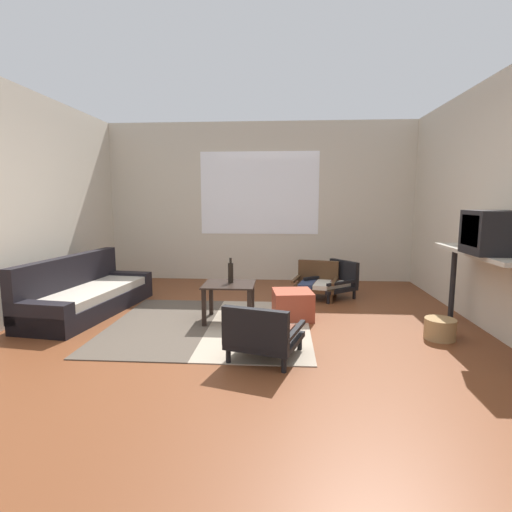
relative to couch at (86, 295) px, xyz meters
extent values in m
plane|color=brown|center=(2.03, -0.81, -0.22)|extent=(7.80, 7.80, 0.00)
cube|color=beige|center=(2.03, 2.25, 1.13)|extent=(5.60, 0.12, 2.70)
cube|color=white|center=(2.03, 2.19, 1.29)|extent=(2.02, 0.01, 1.40)
cube|color=beige|center=(4.69, -0.51, 1.13)|extent=(0.12, 6.60, 2.70)
cube|color=beige|center=(-0.63, -0.51, 1.13)|extent=(0.12, 6.60, 2.70)
cube|color=#4C4238|center=(1.08, -0.42, -0.21)|extent=(1.11, 2.10, 0.01)
cube|color=gray|center=(2.19, -0.42, -0.21)|extent=(1.11, 2.10, 0.01)
cube|color=black|center=(0.07, -0.01, -0.11)|extent=(0.94, 2.01, 0.22)
cube|color=#B2A899|center=(0.10, -0.01, 0.05)|extent=(0.82, 1.82, 0.10)
cube|color=black|center=(-0.22, 0.03, 0.19)|extent=(0.39, 1.94, 0.59)
cube|color=black|center=(0.18, 0.86, -0.04)|extent=(0.72, 0.27, 0.36)
cube|color=black|center=(-0.05, -0.88, -0.04)|extent=(0.72, 0.27, 0.36)
cube|color=black|center=(1.83, -0.24, 0.22)|extent=(0.58, 0.52, 0.02)
cube|color=black|center=(1.58, -0.02, 0.00)|extent=(0.04, 0.04, 0.43)
cube|color=black|center=(2.09, -0.02, 0.00)|extent=(0.04, 0.04, 0.43)
cube|color=black|center=(1.58, -0.46, 0.00)|extent=(0.04, 0.04, 0.43)
cube|color=black|center=(2.09, -0.46, 0.00)|extent=(0.04, 0.04, 0.43)
cylinder|color=#472D19|center=(3.10, 0.63, -0.15)|extent=(0.04, 0.04, 0.13)
cylinder|color=#472D19|center=(2.61, 0.76, -0.15)|extent=(0.04, 0.04, 0.13)
cylinder|color=#472D19|center=(3.22, 1.09, -0.15)|extent=(0.04, 0.04, 0.13)
cylinder|color=#472D19|center=(2.72, 1.21, -0.15)|extent=(0.04, 0.04, 0.13)
cube|color=#472D19|center=(2.91, 0.92, -0.06)|extent=(0.71, 0.67, 0.05)
cube|color=beige|center=(3.01, 0.88, -0.01)|extent=(0.31, 0.52, 0.06)
cube|color=#2D3856|center=(2.81, 0.93, -0.01)|extent=(0.31, 0.52, 0.06)
cube|color=#472D19|center=(2.97, 1.16, 0.13)|extent=(0.59, 0.21, 0.33)
cube|color=#472D19|center=(3.18, 0.86, 0.05)|extent=(0.18, 0.54, 0.04)
cube|color=#472D19|center=(2.64, 0.99, 0.05)|extent=(0.18, 0.54, 0.04)
cylinder|color=black|center=(2.14, -0.95, -0.15)|extent=(0.04, 0.04, 0.13)
cylinder|color=black|center=(2.61, -1.09, -0.15)|extent=(0.04, 0.04, 0.13)
cylinder|color=black|center=(1.99, -1.44, -0.15)|extent=(0.04, 0.04, 0.13)
cylinder|color=black|center=(2.47, -1.58, -0.15)|extent=(0.04, 0.04, 0.13)
cube|color=black|center=(2.30, -1.26, -0.06)|extent=(0.73, 0.73, 0.05)
cube|color=beige|center=(2.21, -1.22, -0.01)|extent=(0.34, 0.57, 0.06)
cube|color=brown|center=(2.40, -1.27, -0.01)|extent=(0.34, 0.57, 0.06)
cube|color=black|center=(2.22, -1.52, 0.13)|extent=(0.57, 0.23, 0.33)
cube|color=black|center=(2.04, -1.19, 0.05)|extent=(0.21, 0.58, 0.04)
cube|color=black|center=(2.56, -1.34, 0.05)|extent=(0.21, 0.58, 0.04)
cylinder|color=black|center=(3.07, 0.62, -0.15)|extent=(0.04, 0.04, 0.13)
cylinder|color=black|center=(2.80, 0.98, -0.15)|extent=(0.04, 0.04, 0.13)
cylinder|color=black|center=(3.46, 0.92, -0.15)|extent=(0.04, 0.04, 0.13)
cylinder|color=black|center=(3.20, 1.28, -0.15)|extent=(0.04, 0.04, 0.13)
cube|color=black|center=(3.13, 0.95, -0.07)|extent=(0.78, 0.77, 0.05)
cube|color=beige|center=(3.17, 0.86, -0.01)|extent=(0.52, 0.45, 0.06)
cube|color=brown|center=(3.06, 1.01, -0.01)|extent=(0.52, 0.45, 0.06)
cube|color=black|center=(3.34, 1.10, 0.13)|extent=(0.37, 0.46, 0.35)
cube|color=black|center=(3.28, 0.75, 0.05)|extent=(0.49, 0.38, 0.04)
cube|color=black|center=(2.99, 1.14, 0.05)|extent=(0.49, 0.38, 0.04)
cube|color=#993D28|center=(2.57, -0.07, -0.05)|extent=(0.51, 0.51, 0.33)
cube|color=#B2AD9E|center=(4.40, -0.73, 0.67)|extent=(0.42, 1.47, 0.04)
cylinder|color=black|center=(4.40, -0.06, 0.22)|extent=(0.06, 0.06, 0.87)
cube|color=black|center=(4.40, -0.98, 0.89)|extent=(0.55, 0.43, 0.40)
cube|color=black|center=(4.13, -0.98, 0.91)|extent=(0.01, 0.33, 0.28)
cylinder|color=#935B38|center=(4.40, -0.50, 0.79)|extent=(0.21, 0.21, 0.20)
cylinder|color=#935B38|center=(4.40, -0.50, 0.95)|extent=(0.11, 0.11, 0.12)
cylinder|color=black|center=(1.85, -0.19, 0.34)|extent=(0.06, 0.06, 0.23)
cylinder|color=black|center=(1.85, -0.19, 0.49)|extent=(0.03, 0.03, 0.06)
cylinder|color=#9E7A4C|center=(4.04, -0.68, -0.11)|extent=(0.31, 0.31, 0.21)
camera|label=1|loc=(2.45, -4.68, 1.19)|focal=27.90mm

